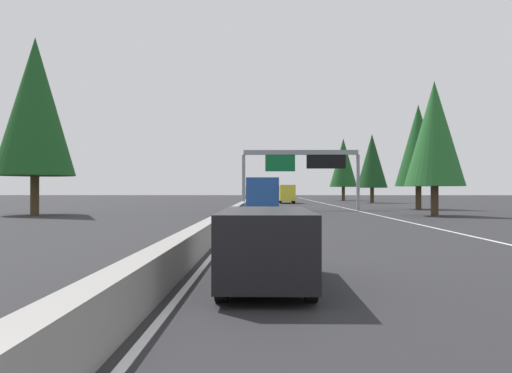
% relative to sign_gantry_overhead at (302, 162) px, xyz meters
% --- Properties ---
extents(ground_plane, '(320.00, 320.00, 0.00)m').
position_rel_sign_gantry_overhead_xyz_m(ground_plane, '(5.16, 6.04, -5.13)').
color(ground_plane, '#262628').
extents(median_barrier, '(180.00, 0.56, 0.90)m').
position_rel_sign_gantry_overhead_xyz_m(median_barrier, '(25.16, 6.34, -4.68)').
color(median_barrier, gray).
rests_on(median_barrier, ground).
extents(shoulder_stripe_right, '(160.00, 0.16, 0.01)m').
position_rel_sign_gantry_overhead_xyz_m(shoulder_stripe_right, '(15.16, -5.48, -5.13)').
color(shoulder_stripe_right, silver).
rests_on(shoulder_stripe_right, ground).
extents(shoulder_stripe_median, '(160.00, 0.16, 0.01)m').
position_rel_sign_gantry_overhead_xyz_m(shoulder_stripe_median, '(15.16, 5.79, -5.13)').
color(shoulder_stripe_median, silver).
rests_on(shoulder_stripe_median, ground).
extents(sign_gantry_overhead, '(0.50, 12.68, 6.45)m').
position_rel_sign_gantry_overhead_xyz_m(sign_gantry_overhead, '(0.00, 0.00, 0.00)').
color(sign_gantry_overhead, gray).
rests_on(sign_gantry_overhead, ground).
extents(minivan_far_center, '(5.00, 1.95, 1.69)m').
position_rel_sign_gantry_overhead_xyz_m(minivan_far_center, '(-44.65, 4.04, -4.18)').
color(minivan_far_center, black).
rests_on(minivan_far_center, ground).
extents(bus_near_right, '(11.50, 2.55, 3.10)m').
position_rel_sign_gantry_overhead_xyz_m(bus_near_right, '(-11.17, 4.23, -3.42)').
color(bus_near_right, '#1E4793').
rests_on(bus_near_right, ground).
extents(sedan_distant_b, '(4.40, 1.80, 1.47)m').
position_rel_sign_gantry_overhead_xyz_m(sedan_distant_b, '(15.74, 4.19, -4.45)').
color(sedan_distant_b, black).
rests_on(sedan_distant_b, ground).
extents(box_truck_far_left, '(8.50, 2.40, 2.95)m').
position_rel_sign_gantry_overhead_xyz_m(box_truck_far_left, '(28.69, 0.45, -3.52)').
color(box_truck_far_left, gold).
rests_on(box_truck_far_left, ground).
extents(conifer_right_near, '(4.94, 4.94, 11.23)m').
position_rel_sign_gantry_overhead_xyz_m(conifer_right_near, '(-12.71, -10.05, 1.69)').
color(conifer_right_near, '#4C3823').
rests_on(conifer_right_near, ground).
extents(conifer_right_mid, '(5.14, 5.14, 11.68)m').
position_rel_sign_gantry_overhead_xyz_m(conifer_right_mid, '(2.20, -13.08, 1.97)').
color(conifer_right_mid, '#4C3823').
rests_on(conifer_right_mid, ground).
extents(conifer_right_far, '(5.07, 5.07, 11.51)m').
position_rel_sign_gantry_overhead_xyz_m(conifer_right_far, '(31.21, -13.87, 1.87)').
color(conifer_right_far, '#4C3823').
rests_on(conifer_right_far, ground).
extents(conifer_right_distant, '(5.61, 5.61, 12.75)m').
position_rel_sign_gantry_overhead_xyz_m(conifer_right_distant, '(50.98, -12.06, 2.62)').
color(conifer_right_distant, '#4C3823').
rests_on(conifer_right_distant, ground).
extents(conifer_left_near, '(6.75, 6.75, 15.35)m').
position_rel_sign_gantry_overhead_xyz_m(conifer_left_near, '(-11.65, 23.88, 4.21)').
color(conifer_left_near, '#4C3823').
rests_on(conifer_left_near, ground).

